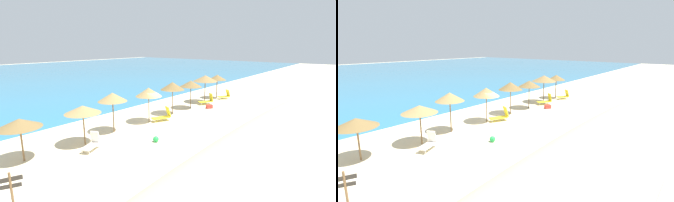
% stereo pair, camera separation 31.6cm
% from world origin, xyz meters
% --- Properties ---
extents(ground_plane, '(160.00, 160.00, 0.00)m').
position_xyz_m(ground_plane, '(0.00, 0.00, 0.00)').
color(ground_plane, beige).
extents(dune_ridge, '(41.13, 5.45, 2.01)m').
position_xyz_m(dune_ridge, '(-3.72, -8.71, 1.00)').
color(dune_ridge, beige).
rests_on(dune_ridge, ground_plane).
extents(beach_umbrella_0, '(2.23, 2.23, 2.39)m').
position_xyz_m(beach_umbrella_0, '(-10.16, 2.06, 2.14)').
color(beach_umbrella_0, brown).
rests_on(beach_umbrella_0, ground_plane).
extents(beach_umbrella_1, '(2.22, 2.22, 2.54)m').
position_xyz_m(beach_umbrella_1, '(-6.76, 1.48, 2.28)').
color(beach_umbrella_1, brown).
rests_on(beach_umbrella_1, ground_plane).
extents(beach_umbrella_2, '(2.06, 2.06, 2.90)m').
position_xyz_m(beach_umbrella_2, '(-4.10, 1.88, 2.58)').
color(beach_umbrella_2, brown).
rests_on(beach_umbrella_2, ground_plane).
extents(beach_umbrella_3, '(2.09, 2.09, 2.84)m').
position_xyz_m(beach_umbrella_3, '(-0.76, 1.52, 2.49)').
color(beach_umbrella_3, brown).
rests_on(beach_umbrella_3, ground_plane).
extents(beach_umbrella_4, '(2.16, 2.16, 2.94)m').
position_xyz_m(beach_umbrella_4, '(2.37, 1.52, 2.59)').
color(beach_umbrella_4, brown).
rests_on(beach_umbrella_4, ground_plane).
extents(beach_umbrella_5, '(2.14, 2.14, 2.77)m').
position_xyz_m(beach_umbrella_5, '(5.15, 1.39, 2.47)').
color(beach_umbrella_5, brown).
rests_on(beach_umbrella_5, ground_plane).
extents(beach_umbrella_6, '(2.62, 2.62, 2.97)m').
position_xyz_m(beach_umbrella_6, '(8.37, 1.66, 2.64)').
color(beach_umbrella_6, brown).
rests_on(beach_umbrella_6, ground_plane).
extents(beach_umbrella_7, '(2.05, 2.05, 2.77)m').
position_xyz_m(beach_umbrella_7, '(11.19, 1.69, 2.46)').
color(beach_umbrella_7, brown).
rests_on(beach_umbrella_7, ground_plane).
extents(lounge_chair_0, '(1.69, 1.22, 1.18)m').
position_xyz_m(lounge_chair_0, '(0.24, 0.85, 0.44)').
color(lounge_chair_0, yellow).
rests_on(lounge_chair_0, ground_plane).
extents(lounge_chair_1, '(1.41, 1.03, 1.06)m').
position_xyz_m(lounge_chair_1, '(-6.95, 0.45, 0.41)').
color(lounge_chair_1, white).
rests_on(lounge_chair_1, ground_plane).
extents(lounge_chair_2, '(1.60, 1.27, 1.17)m').
position_xyz_m(lounge_chair_2, '(7.69, 0.94, 0.45)').
color(lounge_chair_2, yellow).
rests_on(lounge_chair_2, ground_plane).
extents(lounge_chair_3, '(1.50, 1.31, 1.08)m').
position_xyz_m(lounge_chair_3, '(11.40, 0.72, 0.42)').
color(lounge_chair_3, yellow).
rests_on(lounge_chair_3, ground_plane).
extents(wooden_signpost, '(0.79, 0.36, 1.55)m').
position_xyz_m(wooden_signpost, '(-12.19, -1.99, 0.94)').
color(wooden_signpost, brown).
rests_on(wooden_signpost, ground_plane).
extents(beach_ball, '(0.39, 0.39, 0.39)m').
position_xyz_m(beach_ball, '(-3.65, -1.74, 0.19)').
color(beach_ball, green).
rests_on(beach_ball, ground_plane).
extents(cooler_box, '(0.72, 0.67, 0.36)m').
position_xyz_m(cooler_box, '(6.31, -0.08, 0.18)').
color(cooler_box, red).
rests_on(cooler_box, ground_plane).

